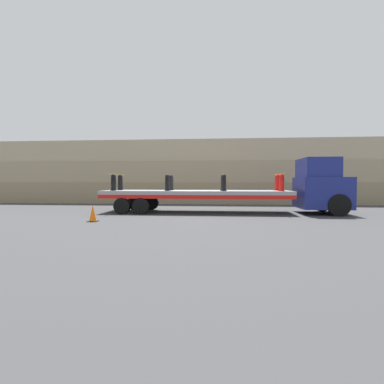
# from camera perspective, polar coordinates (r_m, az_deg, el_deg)

# --- Properties ---
(ground_plane) EXTENTS (120.00, 120.00, 0.00)m
(ground_plane) POSITION_cam_1_polar(r_m,az_deg,el_deg) (16.71, 0.79, -3.91)
(ground_plane) COLOR #38383A
(rock_cliff) EXTENTS (60.00, 3.30, 5.00)m
(rock_cliff) POSITION_cam_1_polar(r_m,az_deg,el_deg) (24.30, 2.18, 3.81)
(rock_cliff) COLOR gray
(rock_cliff) RESTS_ON ground_plane
(truck_cab) EXTENTS (2.47, 2.74, 2.96)m
(truck_cab) POSITION_cam_1_polar(r_m,az_deg,el_deg) (17.47, 23.60, 0.97)
(truck_cab) COLOR navy
(truck_cab) RESTS_ON ground_plane
(flatbed_trailer) EXTENTS (10.25, 2.69, 1.22)m
(flatbed_trailer) POSITION_cam_1_polar(r_m,az_deg,el_deg) (16.67, -0.78, -0.41)
(flatbed_trailer) COLOR gray
(flatbed_trailer) RESTS_ON ground_plane
(fire_hydrant_black_near_0) EXTENTS (0.34, 0.48, 0.91)m
(fire_hydrant_black_near_0) POSITION_cam_1_polar(r_m,az_deg,el_deg) (17.02, -14.74, 1.75)
(fire_hydrant_black_near_0) COLOR black
(fire_hydrant_black_near_0) RESTS_ON flatbed_trailer
(fire_hydrant_black_far_0) EXTENTS (0.34, 0.48, 0.91)m
(fire_hydrant_black_far_0) POSITION_cam_1_polar(r_m,az_deg,el_deg) (18.09, -13.50, 1.76)
(fire_hydrant_black_far_0) COLOR black
(fire_hydrant_black_far_0) RESTS_ON flatbed_trailer
(fire_hydrant_black_near_1) EXTENTS (0.34, 0.48, 0.91)m
(fire_hydrant_black_near_1) POSITION_cam_1_polar(r_m,az_deg,el_deg) (16.24, -4.68, 1.80)
(fire_hydrant_black_near_1) COLOR black
(fire_hydrant_black_near_1) RESTS_ON flatbed_trailer
(fire_hydrant_black_far_1) EXTENTS (0.34, 0.48, 0.91)m
(fire_hydrant_black_far_1) POSITION_cam_1_polar(r_m,az_deg,el_deg) (17.37, -4.03, 1.81)
(fire_hydrant_black_far_1) COLOR black
(fire_hydrant_black_far_1) RESTS_ON flatbed_trailer
(fire_hydrant_black_near_2) EXTENTS (0.34, 0.48, 0.91)m
(fire_hydrant_black_near_2) POSITION_cam_1_polar(r_m,az_deg,el_deg) (16.00, 6.03, 1.79)
(fire_hydrant_black_near_2) COLOR black
(fire_hydrant_black_near_2) RESTS_ON flatbed_trailer
(fire_hydrant_black_far_2) EXTENTS (0.34, 0.48, 0.91)m
(fire_hydrant_black_far_2) POSITION_cam_1_polar(r_m,az_deg,el_deg) (17.14, 5.97, 1.80)
(fire_hydrant_black_far_2) COLOR black
(fire_hydrant_black_far_2) RESTS_ON flatbed_trailer
(fire_hydrant_red_near_3) EXTENTS (0.34, 0.48, 0.91)m
(fire_hydrant_red_near_3) POSITION_cam_1_polar(r_m,az_deg,el_deg) (16.33, 16.67, 1.72)
(fire_hydrant_red_near_3) COLOR red
(fire_hydrant_red_near_3) RESTS_ON flatbed_trailer
(fire_hydrant_red_far_3) EXTENTS (0.34, 0.48, 0.91)m
(fire_hydrant_red_far_3) POSITION_cam_1_polar(r_m,az_deg,el_deg) (17.45, 15.93, 1.74)
(fire_hydrant_red_far_3) COLOR red
(fire_hydrant_red_far_3) RESTS_ON flatbed_trailer
(cargo_strap_rear) EXTENTS (0.05, 2.80, 0.01)m
(cargo_strap_rear) POSITION_cam_1_polar(r_m,az_deg,el_deg) (17.56, -14.11, 3.29)
(cargo_strap_rear) COLOR yellow
(cargo_strap_rear) RESTS_ON fire_hydrant_black_near_0
(cargo_strap_middle) EXTENTS (0.05, 2.80, 0.01)m
(cargo_strap_middle) POSITION_cam_1_polar(r_m,az_deg,el_deg) (16.89, 16.30, 3.33)
(cargo_strap_middle) COLOR yellow
(cargo_strap_middle) RESTS_ON fire_hydrant_red_near_3
(traffic_cone) EXTENTS (0.40, 0.40, 0.71)m
(traffic_cone) POSITION_cam_1_polar(r_m,az_deg,el_deg) (13.53, -18.37, -3.92)
(traffic_cone) COLOR black
(traffic_cone) RESTS_ON ground_plane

